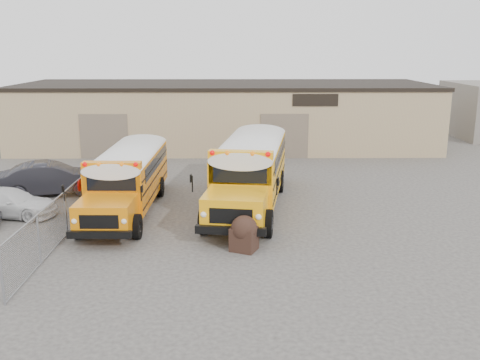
{
  "coord_description": "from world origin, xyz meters",
  "views": [
    {
      "loc": [
        0.71,
        -20.25,
        7.31
      ],
      "look_at": [
        0.93,
        2.57,
        1.6
      ],
      "focal_mm": 40.0,
      "sensor_mm": 36.0,
      "label": 1
    }
  ],
  "objects_px": {
    "car_white": "(9,203)",
    "car_dark": "(51,179)",
    "school_bus_right": "(264,141)",
    "school_bus_left": "(150,149)",
    "tarp_bundle": "(244,233)"
  },
  "relations": [
    {
      "from": "school_bus_left",
      "to": "car_white",
      "type": "distance_m",
      "value": 8.8
    },
    {
      "from": "car_white",
      "to": "car_dark",
      "type": "distance_m",
      "value": 3.61
    },
    {
      "from": "car_white",
      "to": "car_dark",
      "type": "height_order",
      "value": "car_dark"
    },
    {
      "from": "car_dark",
      "to": "school_bus_right",
      "type": "bearing_deg",
      "value": -82.32
    },
    {
      "from": "school_bus_left",
      "to": "car_white",
      "type": "height_order",
      "value": "school_bus_left"
    },
    {
      "from": "school_bus_left",
      "to": "car_white",
      "type": "bearing_deg",
      "value": -126.2
    },
    {
      "from": "school_bus_right",
      "to": "tarp_bundle",
      "type": "height_order",
      "value": "school_bus_right"
    },
    {
      "from": "school_bus_right",
      "to": "car_white",
      "type": "bearing_deg",
      "value": -144.02
    },
    {
      "from": "school_bus_left",
      "to": "tarp_bundle",
      "type": "height_order",
      "value": "school_bus_left"
    },
    {
      "from": "tarp_bundle",
      "to": "school_bus_right",
      "type": "bearing_deg",
      "value": 83.79
    },
    {
      "from": "school_bus_right",
      "to": "tarp_bundle",
      "type": "distance_m",
      "value": 12.83
    },
    {
      "from": "school_bus_left",
      "to": "school_bus_right",
      "type": "distance_m",
      "value": 6.71
    },
    {
      "from": "school_bus_left",
      "to": "school_bus_right",
      "type": "height_order",
      "value": "school_bus_right"
    },
    {
      "from": "tarp_bundle",
      "to": "car_dark",
      "type": "distance_m",
      "value": 12.34
    },
    {
      "from": "car_white",
      "to": "car_dark",
      "type": "relative_size",
      "value": 0.83
    }
  ]
}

